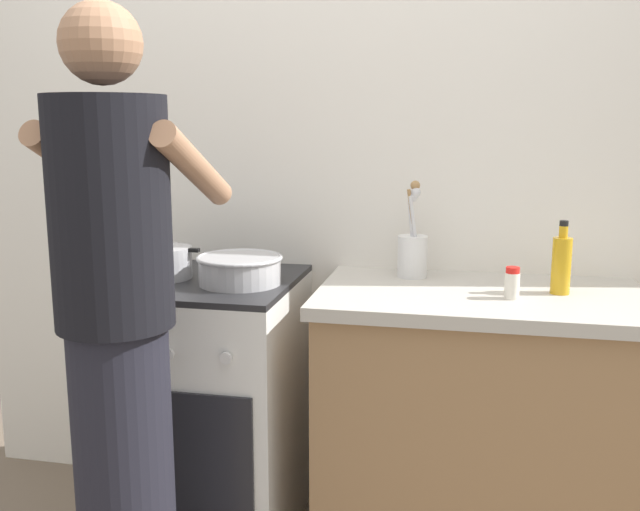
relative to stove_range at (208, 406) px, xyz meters
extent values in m
cube|color=silver|center=(0.55, 0.35, 0.80)|extent=(3.20, 0.10, 2.50)
cube|color=#99724C|center=(0.90, 0.00, -0.02)|extent=(0.96, 0.56, 0.86)
cube|color=#B7B2A8|center=(0.90, 0.00, 0.43)|extent=(1.00, 0.60, 0.04)
cube|color=white|center=(0.00, 0.00, -0.01)|extent=(0.60, 0.60, 0.88)
cube|color=#232326|center=(0.00, 0.00, 0.44)|extent=(0.60, 0.60, 0.02)
cube|color=black|center=(0.00, -0.30, -0.03)|extent=(0.51, 0.01, 0.40)
cylinder|color=silver|center=(-0.18, -0.31, 0.29)|extent=(0.04, 0.01, 0.04)
cylinder|color=silver|center=(0.00, -0.31, 0.29)|extent=(0.04, 0.01, 0.04)
cylinder|color=silver|center=(0.18, -0.31, 0.29)|extent=(0.04, 0.01, 0.04)
cylinder|color=#B2B2B7|center=(-0.14, -0.02, 0.50)|extent=(0.20, 0.20, 0.11)
cube|color=black|center=(-0.25, -0.02, 0.55)|extent=(0.04, 0.02, 0.01)
cube|color=black|center=(-0.03, -0.02, 0.55)|extent=(0.04, 0.02, 0.01)
cylinder|color=#B7B7BC|center=(0.14, -0.05, 0.50)|extent=(0.26, 0.26, 0.09)
torus|color=#B7B7BC|center=(0.14, -0.05, 0.54)|extent=(0.28, 0.28, 0.01)
cylinder|color=silver|center=(0.67, 0.17, 0.52)|extent=(0.10, 0.10, 0.14)
cylinder|color=silver|center=(0.67, 0.16, 0.59)|extent=(0.03, 0.02, 0.24)
sphere|color=silver|center=(0.67, 0.16, 0.72)|extent=(0.03, 0.03, 0.03)
cylinder|color=#9E7547|center=(0.68, 0.17, 0.61)|extent=(0.05, 0.03, 0.29)
sphere|color=#9E7547|center=(0.68, 0.17, 0.76)|extent=(0.03, 0.03, 0.03)
cylinder|color=silver|center=(0.68, 0.16, 0.60)|extent=(0.05, 0.03, 0.26)
sphere|color=silver|center=(0.68, 0.16, 0.74)|extent=(0.03, 0.03, 0.03)
cylinder|color=silver|center=(0.99, -0.07, 0.49)|extent=(0.04, 0.04, 0.08)
cylinder|color=red|center=(0.99, -0.07, 0.54)|extent=(0.04, 0.04, 0.02)
cylinder|color=gold|center=(1.13, 0.03, 0.54)|extent=(0.06, 0.06, 0.17)
cylinder|color=gold|center=(1.13, 0.03, 0.64)|extent=(0.03, 0.03, 0.04)
cylinder|color=black|center=(1.13, 0.03, 0.67)|extent=(0.03, 0.03, 0.02)
cylinder|color=black|center=(-0.02, -0.56, 0.00)|extent=(0.26, 0.26, 0.90)
cylinder|color=black|center=(-0.02, -0.56, 0.74)|extent=(0.30, 0.30, 0.58)
sphere|color=#A07254|center=(-0.02, -0.56, 1.15)|extent=(0.20, 0.20, 0.20)
cylinder|color=#A07254|center=(-0.19, -0.42, 0.85)|extent=(0.07, 0.41, 0.24)
cylinder|color=#A07254|center=(0.15, -0.42, 0.85)|extent=(0.07, 0.41, 0.24)
camera|label=1|loc=(0.85, -2.16, 0.97)|focal=39.54mm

